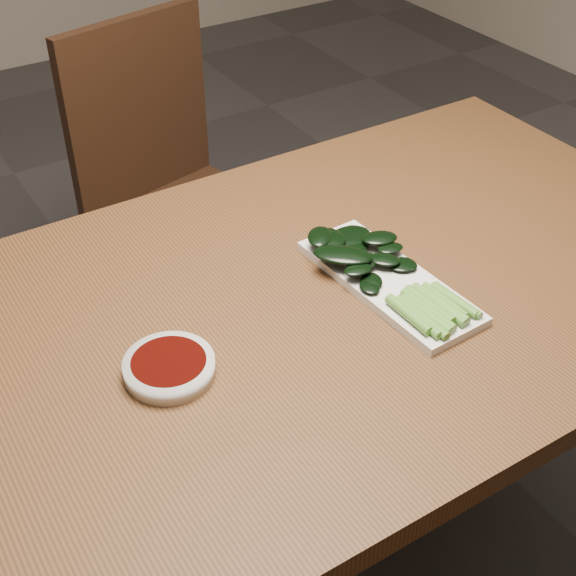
% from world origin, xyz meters
% --- Properties ---
extents(table, '(1.40, 0.80, 0.75)m').
position_xyz_m(table, '(0.00, 0.00, 0.68)').
color(table, '#4B2D15').
rests_on(table, ground).
extents(chair_far, '(0.46, 0.46, 0.89)m').
position_xyz_m(chair_far, '(0.13, 0.79, 0.49)').
color(chair_far, black).
rests_on(chair_far, ground).
extents(sauce_bowl, '(0.12, 0.12, 0.02)m').
position_xyz_m(sauce_bowl, '(-0.25, -0.04, 0.76)').
color(sauce_bowl, silver).
rests_on(sauce_bowl, table).
extents(serving_plate, '(0.13, 0.32, 0.01)m').
position_xyz_m(serving_plate, '(0.11, -0.04, 0.76)').
color(serving_plate, silver).
rests_on(serving_plate, table).
extents(gai_lan, '(0.16, 0.31, 0.03)m').
position_xyz_m(gai_lan, '(0.10, -0.02, 0.78)').
color(gai_lan, '#558D30').
rests_on(gai_lan, serving_plate).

